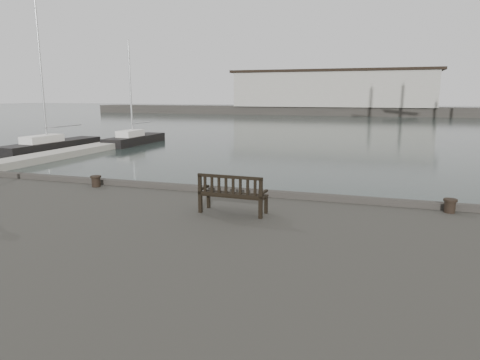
# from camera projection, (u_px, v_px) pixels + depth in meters

# --- Properties ---
(ground) EXTENTS (400.00, 400.00, 0.00)m
(ground) POSITION_uv_depth(u_px,v_px,m) (265.00, 241.00, 14.14)
(ground) COLOR black
(ground) RESTS_ON ground
(pontoon) EXTENTS (2.00, 24.00, 0.50)m
(pontoon) POSITION_uv_depth(u_px,v_px,m) (22.00, 161.00, 29.50)
(pontoon) COLOR #A4A098
(pontoon) RESTS_ON ground
(breakwater) EXTENTS (140.00, 9.50, 12.20)m
(breakwater) POSITION_uv_depth(u_px,v_px,m) (346.00, 97.00, 100.48)
(breakwater) COLOR #383530
(breakwater) RESTS_ON ground
(bench) EXTENTS (1.85, 0.69, 1.05)m
(bench) POSITION_uv_depth(u_px,v_px,m) (233.00, 201.00, 11.62)
(bench) COLOR black
(bench) RESTS_ON quay
(bollard_left) EXTENTS (0.39, 0.39, 0.39)m
(bollard_left) POSITION_uv_depth(u_px,v_px,m) (96.00, 181.00, 15.03)
(bollard_left) COLOR black
(bollard_left) RESTS_ON quay
(bollard_right) EXTENTS (0.47, 0.47, 0.38)m
(bollard_right) POSITION_uv_depth(u_px,v_px,m) (450.00, 206.00, 11.71)
(bollard_right) COLOR black
(bollard_right) RESTS_ON quay
(yacht_b) EXTENTS (2.65, 10.22, 13.37)m
(yacht_b) POSITION_uv_depth(u_px,v_px,m) (52.00, 148.00, 37.04)
(yacht_b) COLOR black
(yacht_b) RESTS_ON ground
(yacht_d) EXTENTS (2.24, 8.16, 10.44)m
(yacht_d) POSITION_uv_depth(u_px,v_px,m) (135.00, 142.00, 42.09)
(yacht_d) COLOR black
(yacht_d) RESTS_ON ground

